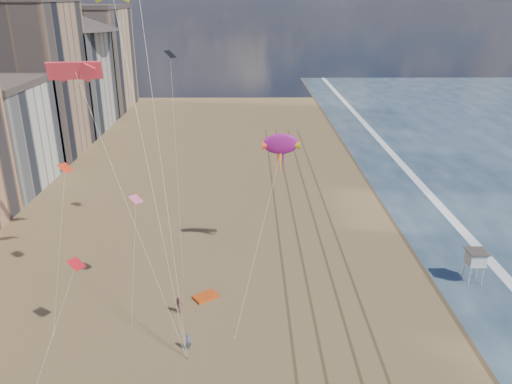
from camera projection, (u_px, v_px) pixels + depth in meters
wet_sand at (421, 218)px, 69.54m from camera, size 260.00×260.00×0.00m
foam at (451, 218)px, 69.59m from camera, size 260.00×260.00×0.00m
tracks at (312, 253)px, 60.03m from camera, size 7.68×120.00×0.01m
buildings at (18, 90)px, 87.66m from camera, size 34.72×131.35×29.00m
lifeguard_stand at (476, 258)px, 52.96m from camera, size 2.07×2.07×3.74m
grounded_kite at (206, 297)px, 51.05m from camera, size 2.82×2.62×0.27m
show_kite at (281, 144)px, 54.50m from camera, size 4.54×8.22×20.68m
kite_flyer_a at (188, 342)px, 43.31m from camera, size 0.71×0.64×1.62m
kite_flyer_b at (179, 305)px, 48.31m from camera, size 0.92×0.76×1.73m
small_kites at (113, 165)px, 48.68m from camera, size 11.00×21.27×16.05m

